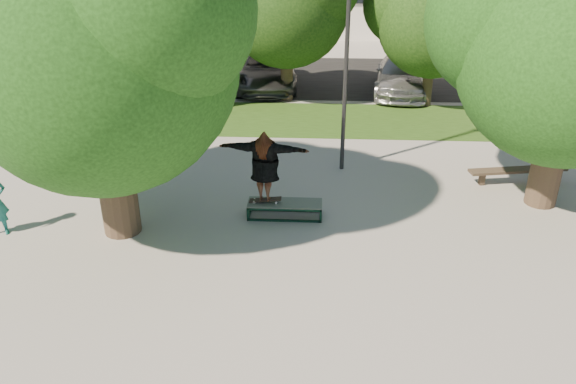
# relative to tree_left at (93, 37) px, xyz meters

# --- Properties ---
(ground) EXTENTS (120.00, 120.00, 0.00)m
(ground) POSITION_rel_tree_left_xyz_m (4.29, -1.09, -4.42)
(ground) COLOR gray
(ground) RESTS_ON ground
(grass_strip) EXTENTS (30.00, 4.00, 0.02)m
(grass_strip) POSITION_rel_tree_left_xyz_m (5.29, 8.41, -4.41)
(grass_strip) COLOR #244112
(grass_strip) RESTS_ON ground
(asphalt_strip) EXTENTS (40.00, 8.00, 0.01)m
(asphalt_strip) POSITION_rel_tree_left_xyz_m (4.29, 14.91, -4.42)
(asphalt_strip) COLOR black
(asphalt_strip) RESTS_ON ground
(tree_left) EXTENTS (6.96, 5.95, 7.12)m
(tree_left) POSITION_rel_tree_left_xyz_m (0.00, 0.00, 0.00)
(tree_left) COLOR #38281E
(tree_left) RESTS_ON ground
(tree_right) EXTENTS (6.24, 5.33, 6.51)m
(tree_right) POSITION_rel_tree_left_xyz_m (10.21, 1.99, -0.33)
(tree_right) COLOR #38281E
(tree_right) RESTS_ON ground
(bg_tree_left) EXTENTS (5.28, 4.51, 5.77)m
(bg_tree_left) POSITION_rel_tree_left_xyz_m (-2.28, 9.98, -0.69)
(bg_tree_left) COLOR #38281E
(bg_tree_left) RESTS_ON ground
(bg_tree_right) EXTENTS (5.04, 4.31, 5.43)m
(bg_tree_right) POSITION_rel_tree_left_xyz_m (8.73, 10.47, -0.93)
(bg_tree_right) COLOR #38281E
(bg_tree_right) RESTS_ON ground
(lamppost) EXTENTS (0.25, 0.15, 6.11)m
(lamppost) POSITION_rel_tree_left_xyz_m (5.29, 3.91, -1.27)
(lamppost) COLOR #2D2D30
(lamppost) RESTS_ON ground
(grind_box) EXTENTS (1.80, 0.60, 0.38)m
(grind_box) POSITION_rel_tree_left_xyz_m (3.81, 0.84, -4.23)
(grind_box) COLOR #103022
(grind_box) RESTS_ON ground
(skater_rig) EXTENTS (2.19, 0.88, 1.81)m
(skater_rig) POSITION_rel_tree_left_xyz_m (3.34, 0.84, -3.10)
(skater_rig) COLOR white
(skater_rig) RESTS_ON grind_box
(bench) EXTENTS (2.76, 0.86, 0.42)m
(bench) POSITION_rel_tree_left_xyz_m (10.08, 3.16, -4.07)
(bench) COLOR #433628
(bench) RESTS_ON ground
(car_silver_a) EXTENTS (2.35, 4.56, 1.48)m
(car_silver_a) POSITION_rel_tree_left_xyz_m (-0.80, 12.41, -3.68)
(car_silver_a) COLOR silver
(car_silver_a) RESTS_ON asphalt_strip
(car_dark) EXTENTS (1.75, 4.81, 1.57)m
(car_dark) POSITION_rel_tree_left_xyz_m (-0.71, 12.41, -3.63)
(car_dark) COLOR black
(car_dark) RESTS_ON asphalt_strip
(car_grey) EXTENTS (2.91, 5.62, 1.51)m
(car_grey) POSITION_rel_tree_left_xyz_m (2.29, 12.84, -3.66)
(car_grey) COLOR #4F4F53
(car_grey) RESTS_ON asphalt_strip
(car_silver_b) EXTENTS (2.80, 5.43, 1.51)m
(car_silver_b) POSITION_rel_tree_left_xyz_m (8.06, 12.41, -3.67)
(car_silver_b) COLOR #A3A4A8
(car_silver_b) RESTS_ON asphalt_strip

